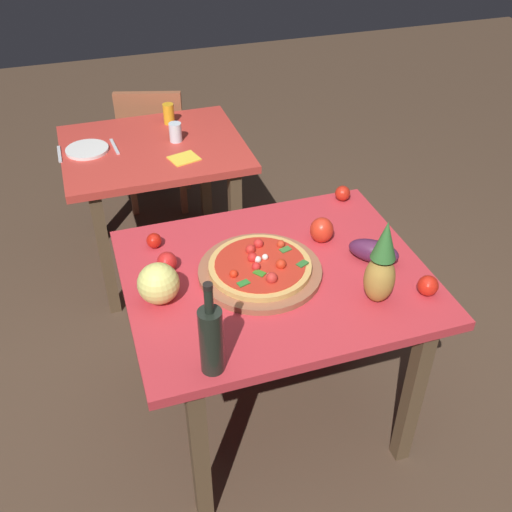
# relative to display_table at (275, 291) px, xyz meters

# --- Properties ---
(ground_plane) EXTENTS (10.00, 10.00, 0.00)m
(ground_plane) POSITION_rel_display_table_xyz_m (0.00, 0.00, -0.67)
(ground_plane) COLOR #4C3828
(display_table) EXTENTS (1.14, 0.95, 0.77)m
(display_table) POSITION_rel_display_table_xyz_m (0.00, 0.00, 0.00)
(display_table) COLOR brown
(display_table) RESTS_ON ground_plane
(background_table) EXTENTS (0.95, 0.79, 0.77)m
(background_table) POSITION_rel_display_table_xyz_m (-0.26, 1.21, -0.02)
(background_table) COLOR brown
(background_table) RESTS_ON ground_plane
(dining_chair) EXTENTS (0.50, 0.50, 0.85)m
(dining_chair) POSITION_rel_display_table_xyz_m (-0.17, 1.84, -0.19)
(dining_chair) COLOR #96593E
(dining_chair) RESTS_ON ground_plane
(pizza_board) EXTENTS (0.47, 0.47, 0.02)m
(pizza_board) POSITION_rel_display_table_xyz_m (-0.06, 0.01, 0.11)
(pizza_board) COLOR #96593E
(pizza_board) RESTS_ON display_table
(pizza) EXTENTS (0.39, 0.39, 0.06)m
(pizza) POSITION_rel_display_table_xyz_m (-0.06, 0.01, 0.13)
(pizza) COLOR tan
(pizza) RESTS_ON pizza_board
(wine_bottle) EXTENTS (0.08, 0.08, 0.35)m
(wine_bottle) POSITION_rel_display_table_xyz_m (-0.35, -0.40, 0.23)
(wine_bottle) COLOR black
(wine_bottle) RESTS_ON display_table
(pineapple_left) EXTENTS (0.11, 0.11, 0.34)m
(pineapple_left) POSITION_rel_display_table_xyz_m (0.30, -0.26, 0.25)
(pineapple_left) COLOR #AD8639
(pineapple_left) RESTS_ON display_table
(melon) EXTENTS (0.15, 0.15, 0.15)m
(melon) POSITION_rel_display_table_xyz_m (-0.45, -0.02, 0.17)
(melon) COLOR #E5E074
(melon) RESTS_ON display_table
(bell_pepper) EXTENTS (0.10, 0.10, 0.11)m
(bell_pepper) POSITION_rel_display_table_xyz_m (0.25, 0.15, 0.14)
(bell_pepper) COLOR red
(bell_pepper) RESTS_ON display_table
(eggplant) EXTENTS (0.21, 0.20, 0.09)m
(eggplant) POSITION_rel_display_table_xyz_m (0.39, -0.04, 0.14)
(eggplant) COLOR #4D1F40
(eggplant) RESTS_ON display_table
(tomato_by_bottle) EXTENTS (0.08, 0.08, 0.08)m
(tomato_by_bottle) POSITION_rel_display_table_xyz_m (0.49, -0.29, 0.13)
(tomato_by_bottle) COLOR red
(tomato_by_bottle) RESTS_ON display_table
(tomato_beside_pepper) EXTENTS (0.06, 0.06, 0.06)m
(tomato_beside_pepper) POSITION_rel_display_table_xyz_m (-0.41, 0.31, 0.13)
(tomato_beside_pepper) COLOR red
(tomato_beside_pepper) RESTS_ON display_table
(tomato_at_corner) EXTENTS (0.08, 0.08, 0.08)m
(tomato_at_corner) POSITION_rel_display_table_xyz_m (-0.39, 0.15, 0.13)
(tomato_at_corner) COLOR red
(tomato_at_corner) RESTS_ON display_table
(tomato_near_board) EXTENTS (0.07, 0.07, 0.07)m
(tomato_near_board) POSITION_rel_display_table_xyz_m (0.46, 0.41, 0.13)
(tomato_near_board) COLOR red
(tomato_near_board) RESTS_ON display_table
(drinking_glass_juice) EXTENTS (0.06, 0.06, 0.11)m
(drinking_glass_juice) POSITION_rel_display_table_xyz_m (-0.12, 1.46, 0.15)
(drinking_glass_juice) COLOR gold
(drinking_glass_juice) RESTS_ON background_table
(drinking_glass_water) EXTENTS (0.07, 0.07, 0.10)m
(drinking_glass_water) POSITION_rel_display_table_xyz_m (-0.13, 1.23, 0.14)
(drinking_glass_water) COLOR silver
(drinking_glass_water) RESTS_ON background_table
(dinner_plate) EXTENTS (0.22, 0.22, 0.02)m
(dinner_plate) POSITION_rel_display_table_xyz_m (-0.59, 1.25, 0.10)
(dinner_plate) COLOR white
(dinner_plate) RESTS_ON background_table
(fork_utensil) EXTENTS (0.02, 0.18, 0.01)m
(fork_utensil) POSITION_rel_display_table_xyz_m (-0.73, 1.25, 0.10)
(fork_utensil) COLOR silver
(fork_utensil) RESTS_ON background_table
(knife_utensil) EXTENTS (0.03, 0.18, 0.01)m
(knife_utensil) POSITION_rel_display_table_xyz_m (-0.45, 1.25, 0.10)
(knife_utensil) COLOR silver
(knife_utensil) RESTS_ON background_table
(napkin_folded) EXTENTS (0.17, 0.15, 0.01)m
(napkin_folded) POSITION_rel_display_table_xyz_m (-0.13, 1.01, 0.10)
(napkin_folded) COLOR yellow
(napkin_folded) RESTS_ON background_table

